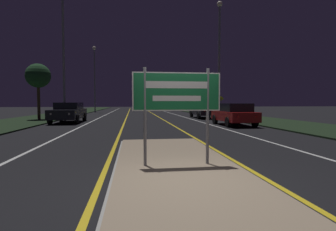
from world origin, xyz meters
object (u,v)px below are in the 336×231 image
(car_receding_0, at_px, (234,114))
(warning_sign, at_px, (221,103))
(streetlight_left_far, at_px, (95,71))
(car_receding_1, at_px, (204,110))
(streetlight_left_near, at_px, (63,40))
(highway_sign, at_px, (177,96))
(car_approaching_0, at_px, (69,112))
(streetlight_right_near, at_px, (219,49))

(car_receding_0, bearing_deg, warning_sign, 74.67)
(streetlight_left_far, height_order, car_receding_1, streetlight_left_far)
(streetlight_left_near, relative_size, streetlight_left_far, 1.15)
(warning_sign, bearing_deg, car_receding_1, -125.97)
(highway_sign, xyz_separation_m, warning_sign, (8.94, 22.76, -0.28))
(highway_sign, relative_size, car_receding_0, 0.53)
(streetlight_left_far, distance_m, warning_sign, 19.50)
(car_approaching_0, relative_size, warning_sign, 2.18)
(streetlight_left_far, distance_m, car_receding_1, 20.34)
(car_receding_1, relative_size, car_approaching_0, 1.02)
(car_receding_1, bearing_deg, streetlight_left_far, 128.49)
(streetlight_left_far, height_order, car_approaching_0, streetlight_left_far)
(warning_sign, bearing_deg, highway_sign, -111.45)
(streetlight_left_near, height_order, car_approaching_0, streetlight_left_near)
(car_receding_0, height_order, car_approaching_0, car_approaching_0)
(car_receding_0, bearing_deg, streetlight_right_near, 83.47)
(streetlight_right_near, distance_m, car_receding_0, 6.98)
(car_receding_0, bearing_deg, car_receding_1, 88.88)
(streetlight_left_near, relative_size, car_approaching_0, 2.35)
(streetlight_right_near, height_order, car_receding_0, streetlight_right_near)
(highway_sign, distance_m, streetlight_right_near, 16.92)
(streetlight_left_near, xyz_separation_m, car_receding_1, (12.20, 2.07, -5.73))
(streetlight_right_near, relative_size, car_receding_0, 2.35)
(streetlight_left_near, height_order, streetlight_left_far, streetlight_left_near)
(car_approaching_0, bearing_deg, highway_sign, -68.34)
(streetlight_left_far, bearing_deg, highway_sign, -79.10)
(streetlight_left_far, height_order, streetlight_right_near, streetlight_right_near)
(car_approaching_0, bearing_deg, streetlight_left_far, 92.22)
(highway_sign, height_order, streetlight_left_far, streetlight_left_far)
(streetlight_left_near, bearing_deg, streetlight_left_far, 90.07)
(streetlight_left_near, relative_size, car_receding_1, 2.30)
(highway_sign, height_order, streetlight_left_near, streetlight_left_near)
(highway_sign, distance_m, car_receding_1, 19.23)
(streetlight_left_near, xyz_separation_m, warning_sign, (15.41, 6.49, -5.15))
(highway_sign, xyz_separation_m, car_receding_1, (5.73, 18.33, -0.86))
(car_receding_0, distance_m, warning_sign, 12.74)
(highway_sign, xyz_separation_m, streetlight_left_near, (-6.47, 16.26, 4.87))
(car_receding_0, xyz_separation_m, warning_sign, (3.36, 12.27, 0.63))
(car_receding_1, height_order, car_approaching_0, car_receding_1)
(streetlight_left_near, bearing_deg, car_receding_1, 9.62)
(car_receding_0, height_order, car_receding_1, car_receding_1)
(streetlight_left_far, relative_size, car_receding_0, 2.31)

